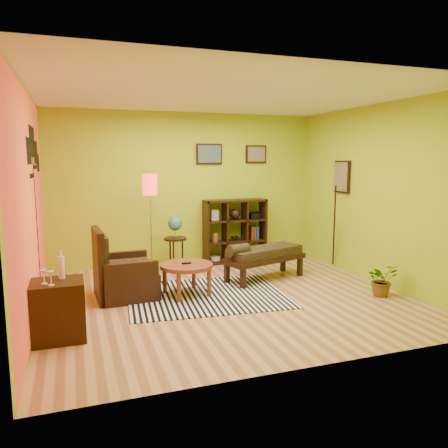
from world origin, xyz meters
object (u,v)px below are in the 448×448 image
object	(u,v)px
floor_lamp	(150,194)
coffee_table	(187,268)
armchair	(122,277)
globe_table	(175,230)
cube_shelf	(236,231)
bench	(263,255)
potted_plant	(382,283)
side_cabinet	(59,310)

from	to	relation	value
floor_lamp	coffee_table	bearing A→B (deg)	-77.79
armchair	globe_table	distance (m)	1.67
coffee_table	cube_shelf	bearing A→B (deg)	50.93
armchair	floor_lamp	bearing A→B (deg)	60.43
cube_shelf	bench	size ratio (longest dim) A/B	0.80
cube_shelf	potted_plant	xyz separation A→B (m)	(1.24, -2.68, -0.41)
coffee_table	bench	bearing A→B (deg)	16.10
side_cabinet	cube_shelf	world-z (taller)	cube_shelf
coffee_table	floor_lamp	world-z (taller)	floor_lamp
side_cabinet	potted_plant	world-z (taller)	side_cabinet
potted_plant	floor_lamp	bearing A→B (deg)	142.70
cube_shelf	bench	distance (m)	1.35
bench	potted_plant	bearing A→B (deg)	-46.36
bench	potted_plant	xyz separation A→B (m)	(1.28, -1.34, -0.23)
armchair	potted_plant	xyz separation A→B (m)	(3.55, -1.15, -0.12)
side_cabinet	potted_plant	distance (m)	4.36
armchair	potted_plant	distance (m)	3.73
floor_lamp	armchair	bearing A→B (deg)	-119.57
bench	potted_plant	distance (m)	1.86
coffee_table	globe_table	bearing A→B (deg)	83.49
coffee_table	side_cabinet	bearing A→B (deg)	-148.36
side_cabinet	globe_table	xyz separation A→B (m)	(1.87, 2.48, 0.40)
armchair	side_cabinet	size ratio (longest dim) A/B	1.04
armchair	floor_lamp	size ratio (longest dim) A/B	0.59
coffee_table	armchair	size ratio (longest dim) A/B	0.76
side_cabinet	potted_plant	xyz separation A→B (m)	(4.36, 0.11, -0.14)
side_cabinet	bench	size ratio (longest dim) A/B	0.65
coffee_table	potted_plant	distance (m)	2.82
cube_shelf	globe_table	bearing A→B (deg)	-166.15
cube_shelf	side_cabinet	bearing A→B (deg)	-138.16
coffee_table	floor_lamp	bearing A→B (deg)	102.21
side_cabinet	bench	xyz separation A→B (m)	(3.08, 1.45, 0.09)
side_cabinet	armchair	bearing A→B (deg)	57.38
side_cabinet	bench	world-z (taller)	side_cabinet
floor_lamp	potted_plant	xyz separation A→B (m)	(2.93, -2.23, -1.20)
coffee_table	potted_plant	bearing A→B (deg)	-19.50
side_cabinet	floor_lamp	xyz separation A→B (m)	(1.42, 2.34, 1.06)
globe_table	potted_plant	distance (m)	3.48
bench	floor_lamp	bearing A→B (deg)	151.58
coffee_table	globe_table	distance (m)	1.48
coffee_table	armchair	distance (m)	0.92
armchair	side_cabinet	bearing A→B (deg)	-122.62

